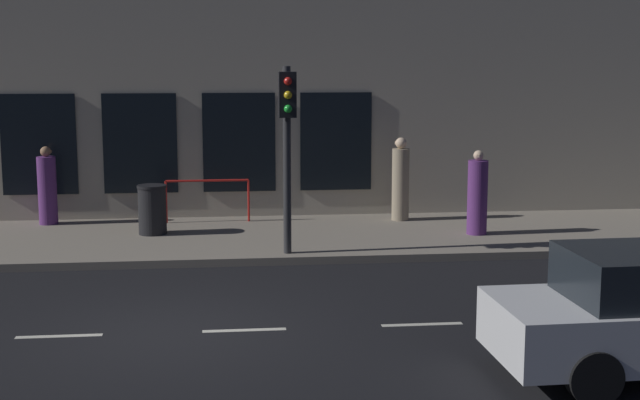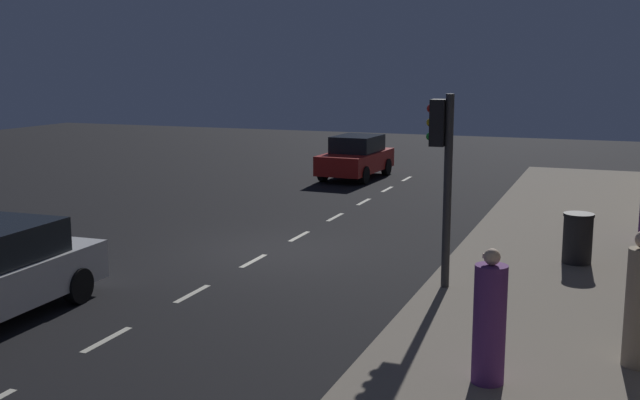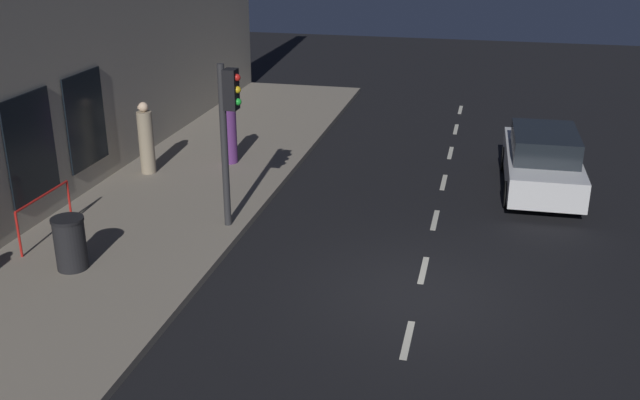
# 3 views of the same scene
# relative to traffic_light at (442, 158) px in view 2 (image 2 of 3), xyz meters

# --- Properties ---
(ground_plane) EXTENTS (60.00, 60.00, 0.00)m
(ground_plane) POSITION_rel_traffic_light_xyz_m (-4.28, 1.95, -2.55)
(ground_plane) COLOR black
(sidewalk) EXTENTS (4.50, 32.00, 0.15)m
(sidewalk) POSITION_rel_traffic_light_xyz_m (1.97, 1.95, -2.48)
(sidewalk) COLOR gray
(sidewalk) RESTS_ON ground
(lane_centre_line) EXTENTS (0.12, 27.20, 0.01)m
(lane_centre_line) POSITION_rel_traffic_light_xyz_m (-4.28, 0.95, -2.55)
(lane_centre_line) COLOR beige
(lane_centre_line) RESTS_ON ground
(traffic_light) EXTENTS (0.50, 0.32, 3.55)m
(traffic_light) POSITION_rel_traffic_light_xyz_m (0.00, 0.00, 0.00)
(traffic_light) COLOR #2D2D30
(traffic_light) RESTS_ON sidewalk
(parked_car_0) EXTENTS (1.95, 4.00, 1.58)m
(parked_car_0) POSITION_rel_traffic_light_xyz_m (-6.12, 13.48, -1.76)
(parked_car_0) COLOR red
(parked_car_0) RESTS_ON ground
(pedestrian_1) EXTENTS (0.55, 0.55, 1.78)m
(pedestrian_1) POSITION_rel_traffic_light_xyz_m (1.55, -4.12, -1.59)
(pedestrian_1) COLOR #5B2D70
(pedestrian_1) RESTS_ON sidewalk
(pedestrian_2) EXTENTS (0.56, 0.56, 1.90)m
(pedestrian_2) POSITION_rel_traffic_light_xyz_m (3.36, -2.83, -1.52)
(pedestrian_2) COLOR gray
(pedestrian_2) RESTS_ON sidewalk
(trash_bin) EXTENTS (0.62, 0.62, 1.05)m
(trash_bin) POSITION_rel_traffic_light_xyz_m (2.29, 2.70, -1.87)
(trash_bin) COLOR black
(trash_bin) RESTS_ON sidewalk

